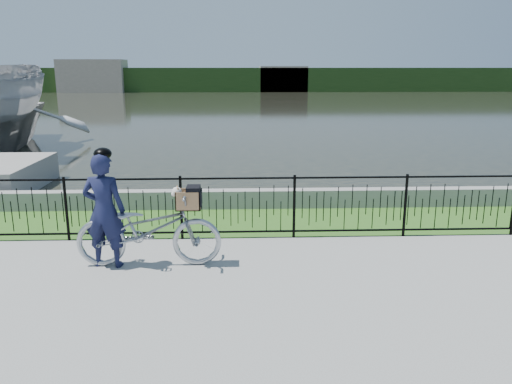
{
  "coord_description": "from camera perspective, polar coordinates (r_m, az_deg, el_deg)",
  "views": [
    {
      "loc": [
        -0.0,
        -6.9,
        2.97
      ],
      "look_at": [
        0.3,
        1.0,
        1.0
      ],
      "focal_mm": 35.0,
      "sensor_mm": 36.0,
      "label": 1
    }
  ],
  "objects": [
    {
      "name": "far_building_right",
      "position": [
        65.69,
        3.13,
        12.78
      ],
      "size": [
        6.0,
        3.0,
        3.2
      ],
      "primitive_type": "cube",
      "color": "#A49584",
      "rests_on": "ground"
    },
    {
      "name": "fence",
      "position": [
        8.83,
        -2.08,
        -1.75
      ],
      "size": [
        14.0,
        0.06,
        1.15
      ],
      "primitive_type": null,
      "color": "black",
      "rests_on": "ground"
    },
    {
      "name": "water",
      "position": [
        40.01,
        -2.21,
        9.72
      ],
      "size": [
        120.0,
        120.0,
        0.0
      ],
      "primitive_type": "plane",
      "color": "#28291F",
      "rests_on": "ground"
    },
    {
      "name": "bicycle_rig",
      "position": [
        7.8,
        -12.09,
        -4.13
      ],
      "size": [
        2.21,
        0.77,
        1.27
      ],
      "color": "#A2A7AE",
      "rests_on": "ground"
    },
    {
      "name": "ground",
      "position": [
        7.51,
        -2.0,
        -9.31
      ],
      "size": [
        120.0,
        120.0,
        0.0
      ],
      "primitive_type": "plane",
      "color": "gray",
      "rests_on": "ground"
    },
    {
      "name": "cyclist",
      "position": [
        7.84,
        -16.97,
        -1.89
      ],
      "size": [
        0.69,
        0.5,
        1.84
      ],
      "color": "#141838",
      "rests_on": "ground"
    },
    {
      "name": "far_building_left",
      "position": [
        67.36,
        -18.13,
        12.49
      ],
      "size": [
        8.0,
        4.0,
        4.0
      ],
      "primitive_type": "cube",
      "color": "#A49584",
      "rests_on": "ground"
    },
    {
      "name": "quay_wall",
      "position": [
        10.86,
        -2.09,
        -0.8
      ],
      "size": [
        60.0,
        0.3,
        0.4
      ],
      "primitive_type": "cube",
      "color": "gray",
      "rests_on": "ground"
    },
    {
      "name": "far_treeline",
      "position": [
        66.92,
        -2.24,
        12.72
      ],
      "size": [
        120.0,
        6.0,
        3.0
      ],
      "primitive_type": "cube",
      "color": "#244119",
      "rests_on": "ground"
    },
    {
      "name": "grass_strip",
      "position": [
        9.95,
        -2.07,
        -3.36
      ],
      "size": [
        60.0,
        2.0,
        0.01
      ],
      "primitive_type": "cube",
      "color": "#34641F",
      "rests_on": "ground"
    }
  ]
}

